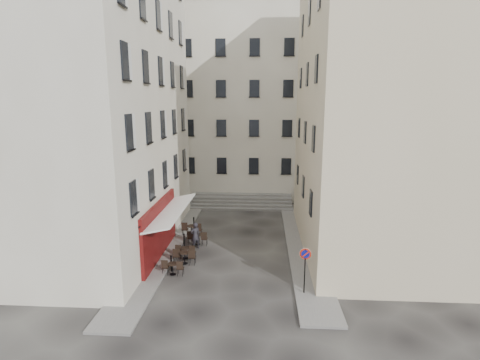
# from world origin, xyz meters

# --- Properties ---
(ground) EXTENTS (90.00, 90.00, 0.00)m
(ground) POSITION_xyz_m (0.00, 0.00, 0.00)
(ground) COLOR black
(ground) RESTS_ON ground
(sidewalk_left) EXTENTS (2.00, 22.00, 0.12)m
(sidewalk_left) POSITION_xyz_m (-4.50, 4.00, 0.06)
(sidewalk_left) COLOR slate
(sidewalk_left) RESTS_ON ground
(sidewalk_right) EXTENTS (2.00, 18.00, 0.12)m
(sidewalk_right) POSITION_xyz_m (4.50, 3.00, 0.06)
(sidewalk_right) COLOR slate
(sidewalk_right) RESTS_ON ground
(building_left) EXTENTS (12.20, 16.20, 20.60)m
(building_left) POSITION_xyz_m (-10.50, 3.00, 10.31)
(building_left) COLOR beige
(building_left) RESTS_ON ground
(building_right) EXTENTS (12.20, 14.20, 18.60)m
(building_right) POSITION_xyz_m (10.50, 3.50, 9.31)
(building_right) COLOR #C4B691
(building_right) RESTS_ON ground
(building_back) EXTENTS (18.20, 10.20, 18.60)m
(building_back) POSITION_xyz_m (-1.00, 19.00, 9.31)
(building_back) COLOR beige
(building_back) RESTS_ON ground
(cafe_storefront) EXTENTS (1.74, 7.30, 3.50)m
(cafe_storefront) POSITION_xyz_m (-4.32, 1.00, 1.88)
(cafe_storefront) COLOR #4C0C0A
(cafe_storefront) RESTS_ON ground
(stone_steps) EXTENTS (9.00, 3.15, 0.80)m
(stone_steps) POSITION_xyz_m (0.00, 12.57, 0.40)
(stone_steps) COLOR #5A5856
(stone_steps) RESTS_ON ground
(bollard_near) EXTENTS (0.12, 0.12, 0.98)m
(bollard_near) POSITION_xyz_m (-3.25, -1.00, 0.53)
(bollard_near) COLOR black
(bollard_near) RESTS_ON ground
(bollard_mid) EXTENTS (0.12, 0.12, 0.98)m
(bollard_mid) POSITION_xyz_m (-3.25, 2.50, 0.53)
(bollard_mid) COLOR black
(bollard_mid) RESTS_ON ground
(bollard_far) EXTENTS (0.12, 0.12, 0.98)m
(bollard_far) POSITION_xyz_m (-3.25, 6.00, 0.53)
(bollard_far) COLOR black
(bollard_far) RESTS_ON ground
(no_parking_sign) EXTENTS (0.56, 0.13, 2.45)m
(no_parking_sign) POSITION_xyz_m (3.94, -3.18, 1.74)
(no_parking_sign) COLOR black
(no_parking_sign) RESTS_ON ground
(bistro_table_a) EXTENTS (1.22, 0.57, 0.85)m
(bistro_table_a) POSITION_xyz_m (-3.05, -1.44, 0.44)
(bistro_table_a) COLOR black
(bistro_table_a) RESTS_ON ground
(bistro_table_b) EXTENTS (1.33, 0.62, 0.94)m
(bistro_table_b) POSITION_xyz_m (-2.70, -0.00, 0.48)
(bistro_table_b) COLOR black
(bistro_table_b) RESTS_ON ground
(bistro_table_c) EXTENTS (1.24, 0.58, 0.87)m
(bistro_table_c) POSITION_xyz_m (-2.79, 0.79, 0.45)
(bistro_table_c) COLOR black
(bistro_table_c) RESTS_ON ground
(bistro_table_d) EXTENTS (1.33, 0.62, 0.94)m
(bistro_table_d) POSITION_xyz_m (-2.44, 2.99, 0.48)
(bistro_table_d) COLOR black
(bistro_table_d) RESTS_ON ground
(bistro_table_e) EXTENTS (1.43, 0.67, 1.00)m
(bistro_table_e) POSITION_xyz_m (-3.12, 4.56, 0.51)
(bistro_table_e) COLOR black
(bistro_table_e) RESTS_ON ground
(pedestrian) EXTENTS (0.77, 0.73, 1.78)m
(pedestrian) POSITION_xyz_m (-2.48, 2.37, 0.89)
(pedestrian) COLOR #232127
(pedestrian) RESTS_ON ground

